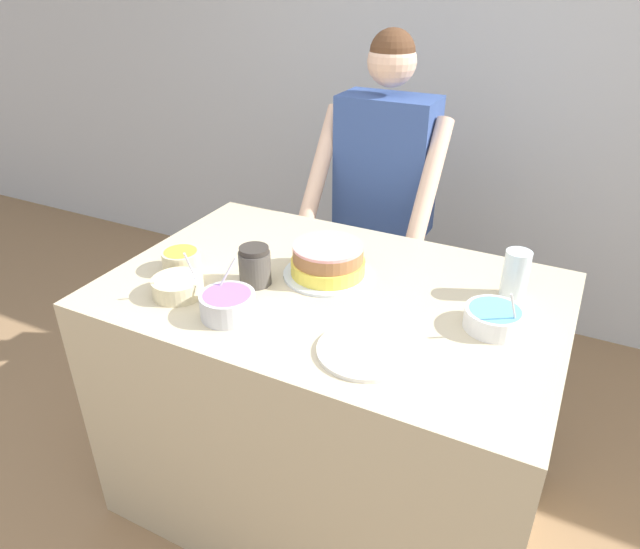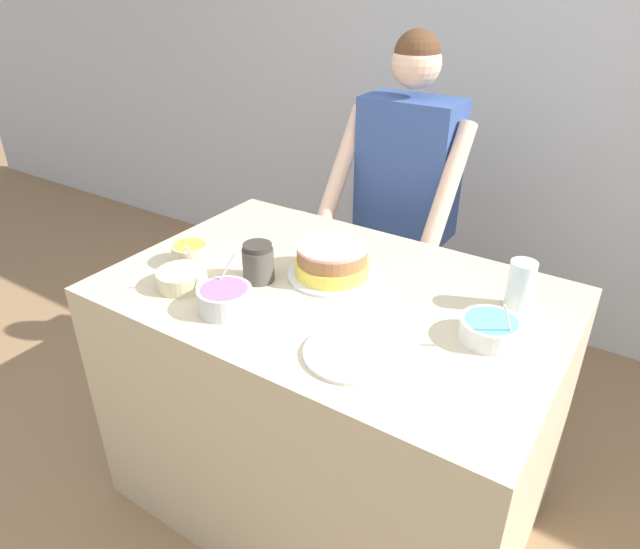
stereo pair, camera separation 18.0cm
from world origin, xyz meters
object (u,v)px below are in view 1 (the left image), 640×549
at_px(frosting_bowl_blue, 494,318).
at_px(ceramic_plate, 365,350).
at_px(person_baker, 384,190).
at_px(drinking_glass, 515,275).
at_px(cake, 328,261).
at_px(frosting_bowl_orange, 181,260).
at_px(stoneware_jar, 255,266).
at_px(frosting_bowl_white, 178,286).
at_px(frosting_bowl_purple, 228,304).

bearing_deg(frosting_bowl_blue, ceramic_plate, -135.75).
distance_m(person_baker, frosting_bowl_blue, 1.04).
bearing_deg(drinking_glass, cake, -166.71).
relative_size(frosting_bowl_orange, stoneware_jar, 0.99).
relative_size(cake, frosting_bowl_white, 1.76).
bearing_deg(frosting_bowl_orange, drinking_glass, 17.63).
bearing_deg(frosting_bowl_orange, stoneware_jar, 7.85).
relative_size(person_baker, frosting_bowl_white, 9.59).
height_order(frosting_bowl_white, frosting_bowl_blue, frosting_bowl_white).
bearing_deg(stoneware_jar, frosting_bowl_blue, 6.70).
xyz_separation_m(frosting_bowl_orange, frosting_bowl_purple, (0.31, -0.17, 0.00)).
bearing_deg(frosting_bowl_blue, cake, 173.16).
bearing_deg(person_baker, frosting_bowl_purple, -93.48).
bearing_deg(person_baker, frosting_bowl_blue, -51.08).
bearing_deg(frosting_bowl_blue, stoneware_jar, -173.30).
height_order(frosting_bowl_orange, frosting_bowl_blue, frosting_bowl_blue).
relative_size(person_baker, drinking_glass, 10.43).
distance_m(person_baker, stoneware_jar, 0.91).
bearing_deg(drinking_glass, person_baker, 137.94).
height_order(frosting_bowl_purple, ceramic_plate, frosting_bowl_purple).
relative_size(frosting_bowl_blue, drinking_glass, 1.08).
relative_size(drinking_glass, stoneware_jar, 1.21).
distance_m(person_baker, frosting_bowl_purple, 1.11).
relative_size(frosting_bowl_purple, stoneware_jar, 1.27).
distance_m(frosting_bowl_orange, stoneware_jar, 0.28).
relative_size(drinking_glass, ceramic_plate, 0.60).
bearing_deg(person_baker, ceramic_plate, -71.20).
bearing_deg(drinking_glass, ceramic_plate, -121.90).
xyz_separation_m(frosting_bowl_orange, drinking_glass, (1.05, 0.33, 0.04)).
relative_size(person_baker, stoneware_jar, 12.59).
distance_m(cake, frosting_bowl_orange, 0.50).
xyz_separation_m(person_baker, stoneware_jar, (-0.10, -0.90, 0.02)).
height_order(cake, ceramic_plate, cake).
relative_size(cake, ceramic_plate, 1.14).
bearing_deg(frosting_bowl_white, cake, 41.72).
height_order(person_baker, stoneware_jar, person_baker).
distance_m(drinking_glass, stoneware_jar, 0.83).
distance_m(frosting_bowl_orange, ceramic_plate, 0.76).
bearing_deg(cake, frosting_bowl_purple, -113.34).
relative_size(person_baker, cake, 5.46).
bearing_deg(frosting_bowl_blue, frosting_bowl_orange, -172.99).
height_order(cake, stoneware_jar, stoneware_jar).
xyz_separation_m(person_baker, frosting_bowl_purple, (-0.07, -1.11, -0.00)).
height_order(cake, frosting_bowl_white, frosting_bowl_white).
height_order(frosting_bowl_blue, stoneware_jar, frosting_bowl_blue).
height_order(ceramic_plate, stoneware_jar, stoneware_jar).
height_order(frosting_bowl_purple, drinking_glass, frosting_bowl_purple).
xyz_separation_m(person_baker, drinking_glass, (0.67, -0.61, 0.03)).
distance_m(person_baker, cake, 0.75).
height_order(frosting_bowl_purple, stoneware_jar, frosting_bowl_purple).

